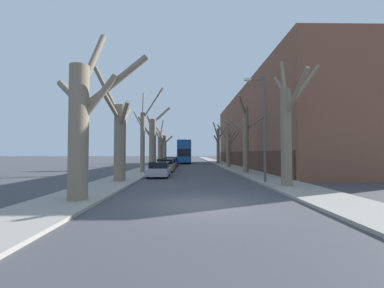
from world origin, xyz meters
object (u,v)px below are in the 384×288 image
object	(u,v)px
street_tree_left_3	(152,141)
street_tree_right_3	(218,144)
street_tree_left_2	(143,137)
street_tree_left_1	(119,136)
parked_car_3	(172,162)
street_tree_left_0	(82,122)
street_tree_right_0	(287,127)
parked_car_2	(169,163)
street_tree_right_2	(229,148)
lamp_post	(263,123)
street_tree_left_4	(160,148)
double_decker_bus	(184,151)
street_tree_right_1	(245,137)
parked_car_1	(165,166)
street_tree_left_5	(164,147)
parked_car_0	(159,170)

from	to	relation	value
street_tree_left_3	street_tree_right_3	size ratio (longest dim) A/B	1.06
street_tree_left_2	street_tree_right_3	size ratio (longest dim) A/B	1.13
street_tree_left_1	parked_car_3	distance (m)	21.85
street_tree_left_0	parked_car_3	world-z (taller)	street_tree_left_0
street_tree_left_2	street_tree_right_0	size ratio (longest dim) A/B	1.10
parked_car_2	street_tree_right_2	bearing A→B (deg)	11.98
parked_car_3	lamp_post	xyz separation A→B (m)	(7.37, -22.39, 3.29)
street_tree_left_4	double_decker_bus	size ratio (longest dim) A/B	0.67
street_tree_left_2	street_tree_right_1	bearing A→B (deg)	-4.31
double_decker_bus	parked_car_1	size ratio (longest dim) A/B	2.57
street_tree_right_1	street_tree_right_2	bearing A→B (deg)	90.14
street_tree_left_2	street_tree_left_3	xyz separation A→B (m)	(-0.04, 7.03, -0.02)
double_decker_bus	lamp_post	bearing A→B (deg)	-80.29
double_decker_bus	parked_car_3	world-z (taller)	double_decker_bus
street_tree_left_1	street_tree_right_3	world-z (taller)	street_tree_left_1
street_tree_left_2	lamp_post	distance (m)	13.05
street_tree_left_0	parked_car_1	size ratio (longest dim) A/B	1.81
street_tree_left_0	street_tree_right_3	size ratio (longest dim) A/B	1.01
street_tree_left_5	street_tree_right_0	xyz separation A→B (m)	(10.33, -33.38, 0.37)
street_tree_left_2	parked_car_0	world-z (taller)	street_tree_left_2
street_tree_left_2	parked_car_2	size ratio (longest dim) A/B	2.13
street_tree_left_1	street_tree_right_0	distance (m)	10.83
parked_car_0	parked_car_1	distance (m)	5.84
parked_car_1	lamp_post	distance (m)	13.55
street_tree_right_2	street_tree_right_3	size ratio (longest dim) A/B	0.78
street_tree_left_0	lamp_post	bearing A→B (deg)	33.37
street_tree_left_1	parked_car_1	world-z (taller)	street_tree_left_1
street_tree_left_5	street_tree_right_2	size ratio (longest dim) A/B	1.22
street_tree_right_0	street_tree_right_2	size ratio (longest dim) A/B	1.31
street_tree_left_4	street_tree_left_5	size ratio (longest dim) A/B	1.00
parked_car_3	street_tree_left_3	bearing A→B (deg)	-108.34
street_tree_right_2	parked_car_2	world-z (taller)	street_tree_right_2
street_tree_left_3	street_tree_left_5	bearing A→B (deg)	89.88
street_tree_right_1	lamp_post	size ratio (longest dim) A/B	1.05
street_tree_left_2	street_tree_left_3	world-z (taller)	street_tree_left_2
street_tree_left_2	double_decker_bus	distance (m)	24.27
street_tree_left_1	street_tree_right_2	size ratio (longest dim) A/B	1.29
double_decker_bus	parked_car_2	distance (m)	16.40
street_tree_left_3	parked_car_0	world-z (taller)	street_tree_left_3
street_tree_left_1	double_decker_bus	world-z (taller)	street_tree_left_1
street_tree_left_5	lamp_post	bearing A→B (deg)	-73.32
street_tree_left_0	street_tree_right_2	distance (m)	26.49
parked_car_1	lamp_post	size ratio (longest dim) A/B	0.60
street_tree_left_1	lamp_post	xyz separation A→B (m)	(9.61, -0.80, 0.79)
street_tree_left_1	street_tree_left_2	xyz separation A→B (m)	(0.17, 8.20, 0.44)
street_tree_right_0	parked_car_1	bearing A→B (deg)	122.92
street_tree_left_2	street_tree_right_2	bearing A→B (deg)	43.08
street_tree_left_0	street_tree_left_1	world-z (taller)	street_tree_left_1
street_tree_right_1	parked_car_3	size ratio (longest dim) A/B	1.72
street_tree_right_2	street_tree_left_1	bearing A→B (deg)	-120.20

